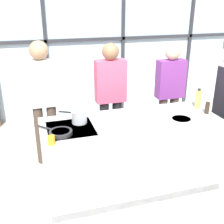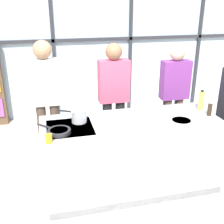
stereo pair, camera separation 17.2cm
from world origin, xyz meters
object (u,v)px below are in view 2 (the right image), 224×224
white_plate (157,108)px  mixing_bowl (181,123)px  spectator_far_left (46,95)px  saucepan (79,116)px  pepper_grinder (210,109)px  frying_pan (59,131)px  oil_bottle (201,101)px  juice_glass_near (49,139)px  spectator_center_right (174,91)px  spectator_center_left (114,94)px

white_plate → mixing_bowl: mixing_bowl is taller
spectator_far_left → saucepan: bearing=114.3°
mixing_bowl → pepper_grinder: (0.49, 0.22, 0.04)m
frying_pan → oil_bottle: bearing=8.1°
white_plate → mixing_bowl: (0.06, -0.58, 0.04)m
white_plate → juice_glass_near: juice_glass_near is taller
mixing_bowl → pepper_grinder: size_ratio=1.42×
juice_glass_near → white_plate: bearing=23.9°
spectator_center_right → pepper_grinder: size_ratio=8.96×
frying_pan → oil_bottle: 1.87m
frying_pan → mixing_bowl: mixing_bowl is taller
pepper_grinder → spectator_center_right: bearing=91.1°
juice_glass_near → spectator_far_left: bearing=89.6°
saucepan → white_plate: (1.06, 0.18, -0.07)m
spectator_far_left → pepper_grinder: size_ratio=9.67×
spectator_far_left → juice_glass_near: bearing=89.6°
spectator_center_right → saucepan: (-1.59, -0.79, 0.06)m
spectator_center_right → mixing_bowl: (-0.47, -1.18, 0.03)m
frying_pan → white_plate: size_ratio=1.33×
pepper_grinder → juice_glass_near: (-1.97, -0.27, -0.04)m
white_plate → spectator_far_left: bearing=156.9°
mixing_bowl → juice_glass_near: juice_glass_near is taller
oil_bottle → white_plate: bearing=163.1°
pepper_grinder → white_plate: bearing=146.4°
frying_pan → mixing_bowl: (1.37, -0.15, 0.02)m
white_plate → frying_pan: bearing=-162.0°
spectator_center_left → saucepan: size_ratio=5.42×
saucepan → oil_bottle: (1.60, 0.02, 0.05)m
oil_bottle → juice_glass_near: bearing=-166.6°
spectator_center_left → oil_bottle: bearing=141.9°
pepper_grinder → frying_pan: bearing=-178.0°
spectator_center_right → frying_pan: bearing=29.3°
spectator_center_left → white_plate: size_ratio=6.21×
mixing_bowl → spectator_center_left: bearing=112.9°
white_plate → spectator_center_right: bearing=48.9°
spectator_center_left → saucepan: (-0.62, -0.79, 0.02)m
spectator_far_left → spectator_center_right: size_ratio=1.08×
oil_bottle → juice_glass_near: oil_bottle is taller
white_plate → mixing_bowl: 0.58m
saucepan → oil_bottle: 1.60m
saucepan → pepper_grinder: pepper_grinder is taller
spectator_far_left → spectator_center_right: 1.95m
frying_pan → juice_glass_near: (-0.11, -0.20, 0.02)m
spectator_center_left → saucepan: bearing=51.9°
spectator_far_left → white_plate: spectator_far_left is taller
spectator_far_left → juice_glass_near: size_ratio=19.03×
spectator_far_left → white_plate: bearing=156.9°
spectator_far_left → pepper_grinder: (1.96, -0.97, -0.03)m
frying_pan → saucepan: bearing=44.2°
spectator_center_left → mixing_bowl: (0.50, -1.18, -0.01)m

